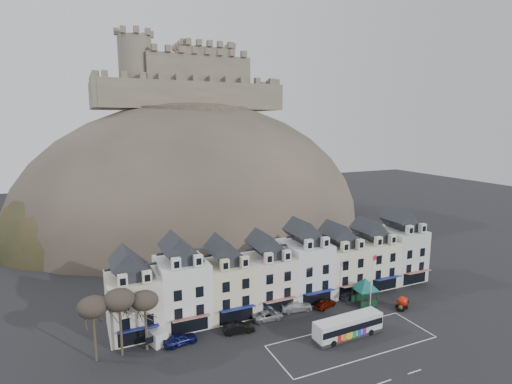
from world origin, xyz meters
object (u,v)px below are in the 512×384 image
Objects in this scene: car_white at (296,306)px; car_charcoal at (351,294)px; white_van at (154,335)px; car_silver at (268,315)px; car_black at (239,328)px; bus at (348,326)px; red_buoy at (402,302)px; car_navy at (180,339)px; bus_shelter at (365,284)px; flagpole at (372,278)px; car_maroon at (325,303)px.

car_white is 10.40m from car_charcoal.
car_silver is (16.20, -0.82, -0.33)m from white_van.
car_black is at bearing 98.32° from car_charcoal.
bus reaches higher than car_black.
car_navy is (-33.82, 4.04, -0.25)m from red_buoy.
car_silver is at bearing 179.96° from bus_shelter.
flagpole reaches higher than white_van.
flagpole is 1.90× the size of white_van.
bus is 9.91m from car_white.
car_black is (-21.21, 1.78, -4.30)m from flagpole.
bus is 14.77m from car_black.
flagpole is at bearing 157.47° from red_buoy.
car_silver is at bearing 129.42° from bus.
bus is 2.59× the size of car_maroon.
car_navy reaches higher than car_black.
white_van is at bearing 46.65° from car_navy.
car_charcoal is at bearing -18.79° from white_van.
bus_shelter is at bearing -94.02° from car_silver.
car_navy reaches higher than car_white.
bus is 8.86m from car_maroon.
car_navy is at bearing 74.29° from car_maroon.
flagpole is 16.95m from car_silver.
red_buoy reaches higher than car_silver.
white_van reaches higher than car_silver.
car_maroon is (26.09, -0.99, -0.30)m from white_van.
car_white is at bearing -69.01° from car_black.
car_black is 20.95m from car_charcoal.
car_charcoal is at bearing -98.74° from car_maroon.
car_maroon is (-10.68, 5.18, -0.34)m from red_buoy.
car_charcoal is at bearing 110.94° from bus_shelter.
bus is at bearing -165.29° from red_buoy.
car_black is at bearing -100.12° from car_navy.
car_white is (-10.81, 4.28, -4.26)m from flagpole.
white_van is at bearing 170.47° from red_buoy.
car_charcoal is (-4.97, 6.17, -0.30)m from red_buoy.
bus reaches higher than red_buoy.
red_buoy is at bearing -104.31° from car_navy.
bus_shelter is 7.08m from car_maroon.
white_van reaches higher than car_navy.
red_buoy is at bearing 12.42° from bus.
flagpole is 29.64m from car_navy.
bus_shelter reaches higher than car_navy.
flagpole is 1.93× the size of car_silver.
white_van is at bearing 172.44° from flagpole.
bus_shelter is 11.65m from car_white.
car_white is (10.40, 2.50, 0.04)m from car_black.
car_black is 15.17m from car_maroon.
flagpole is (-0.27, -1.78, 1.66)m from bus_shelter.
car_white reaches higher than car_silver.
white_van is 1.07× the size of car_charcoal.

